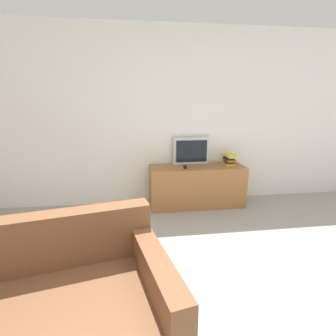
{
  "coord_description": "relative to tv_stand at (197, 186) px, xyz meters",
  "views": [
    {
      "loc": [
        -0.69,
        -0.92,
        1.57
      ],
      "look_at": [
        -0.26,
        2.17,
        0.75
      ],
      "focal_mm": 28.0,
      "sensor_mm": 36.0,
      "label": 1
    }
  ],
  "objects": [
    {
      "name": "remote_on_stand",
      "position": [
        -0.19,
        -0.05,
        0.32
      ],
      "size": [
        0.05,
        0.15,
        0.02
      ],
      "rotation": [
        0.0,
        0.0,
        -0.08
      ],
      "color": "black",
      "rests_on": "tv_stand"
    },
    {
      "name": "wall_back",
      "position": [
        -0.26,
        0.28,
        1.0
      ],
      "size": [
        9.0,
        0.06,
        2.6
      ],
      "color": "white",
      "rests_on": "ground_plane"
    },
    {
      "name": "tv_stand",
      "position": [
        0.0,
        0.0,
        0.0
      ],
      "size": [
        1.41,
        0.46,
        0.61
      ],
      "color": "#9E6638",
      "rests_on": "ground_plane"
    },
    {
      "name": "book_stack",
      "position": [
        0.5,
        0.04,
        0.39
      ],
      "size": [
        0.17,
        0.23,
        0.17
      ],
      "color": "gold",
      "rests_on": "tv_stand"
    },
    {
      "name": "couch",
      "position": [
        -1.64,
        -2.34,
        -0.03
      ],
      "size": [
        1.92,
        1.31,
        0.82
      ],
      "rotation": [
        0.0,
        0.0,
        0.21
      ],
      "color": "brown",
      "rests_on": "ground_plane"
    },
    {
      "name": "television",
      "position": [
        -0.06,
        0.19,
        0.51
      ],
      "size": [
        0.55,
        0.09,
        0.41
      ],
      "color": "silver",
      "rests_on": "tv_stand"
    }
  ]
}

